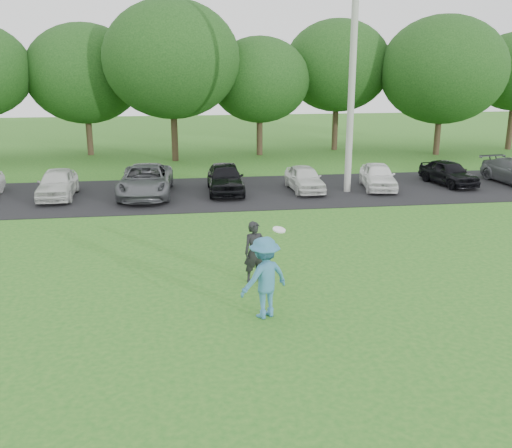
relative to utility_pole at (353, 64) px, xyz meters
The scene contains 7 objects.
ground 14.46m from the utility_pole, 112.74° to the right, with size 100.00×100.00×0.00m, color #256B1E.
parking_lot 7.42m from the utility_pole, behind, with size 32.00×6.50×0.03m, color black.
utility_pole is the anchor object (origin of this frame).
frisbee_player 13.62m from the utility_pole, 114.84° to the right, with size 1.34×1.14×2.07m.
camera_bystander 11.91m from the utility_pole, 118.95° to the right, with size 0.63×0.48×1.57m.
parked_cars 7.58m from the utility_pole, behind, with size 28.57×4.59×1.25m.
tree_row 10.99m from the utility_pole, 109.66° to the left, with size 42.39×9.85×8.64m.
Camera 1 is at (-2.01, -10.58, 5.35)m, focal length 40.00 mm.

